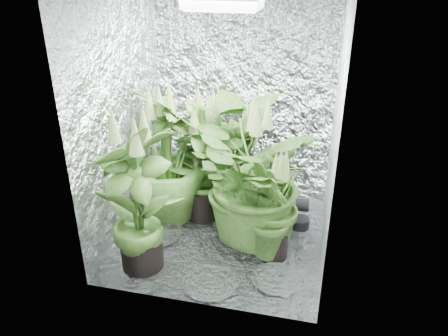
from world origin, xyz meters
name	(u,v)px	position (x,y,z in m)	size (l,w,h in m)	color
ground	(223,236)	(0.00, 0.00, 0.00)	(1.60, 1.60, 0.00)	silver
walls	(223,123)	(0.00, 0.00, 1.00)	(1.62, 1.62, 2.00)	silver
grow_lamp	(223,3)	(0.00, 0.00, 1.83)	(0.50, 0.30, 0.22)	gray
plant_a	(210,148)	(-0.25, 0.54, 0.54)	(0.94, 0.94, 1.14)	black
plant_b	(202,164)	(-0.25, 0.28, 0.51)	(0.74, 0.74, 1.12)	black
plant_c	(243,163)	(0.07, 0.44, 0.48)	(0.63, 0.63, 1.05)	black
plant_d	(168,158)	(-0.52, 0.20, 0.57)	(0.89, 0.89, 1.24)	black
plant_e	(249,179)	(0.21, -0.03, 0.58)	(1.15, 1.15, 1.21)	black
plant_f	(137,199)	(-0.50, -0.50, 0.57)	(0.83, 0.83, 1.24)	black
plant_g	(274,209)	(0.42, -0.16, 0.41)	(0.49, 0.49, 0.91)	black
circulation_fan	(297,210)	(0.58, 0.28, 0.17)	(0.17, 0.35, 0.40)	black
plant_label	(147,235)	(-0.43, -0.54, 0.30)	(0.04, 0.01, 0.07)	white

